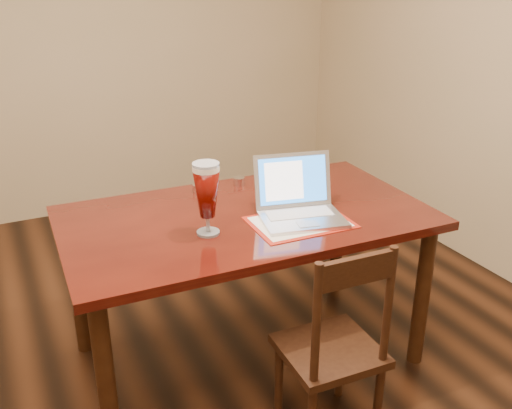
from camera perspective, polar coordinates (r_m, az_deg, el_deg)
name	(u,v)px	position (r m, az deg, el deg)	size (l,w,h in m)	color
dining_table	(247,230)	(2.63, -0.91, -2.61)	(1.69, 0.99, 1.09)	#451009
dining_chair	(334,349)	(2.35, 7.80, -14.10)	(0.39, 0.38, 0.90)	#311A0D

